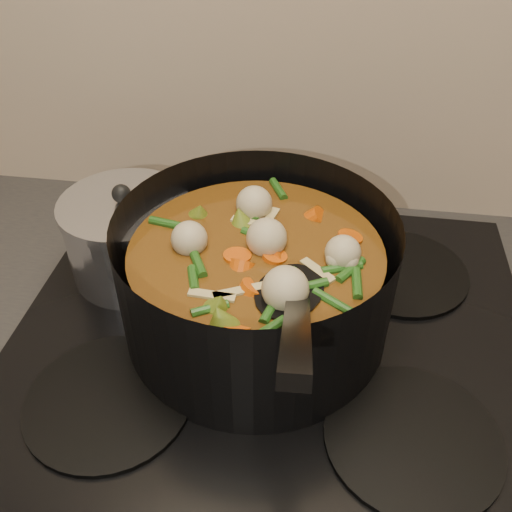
# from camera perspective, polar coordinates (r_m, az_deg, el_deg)

# --- Properties ---
(stovetop) EXTENTS (0.62, 0.54, 0.03)m
(stovetop) POSITION_cam_1_polar(r_m,az_deg,el_deg) (0.71, 1.57, -7.87)
(stovetop) COLOR black
(stovetop) RESTS_ON counter
(stockpot) EXTENTS (0.35, 0.44, 0.23)m
(stockpot) POSITION_cam_1_polar(r_m,az_deg,el_deg) (0.66, 0.03, -2.52)
(stockpot) COLOR black
(stockpot) RESTS_ON stovetop
(saucepan) EXTENTS (0.17, 0.17, 0.14)m
(saucepan) POSITION_cam_1_polar(r_m,az_deg,el_deg) (0.76, -12.59, 1.87)
(saucepan) COLOR silver
(saucepan) RESTS_ON stovetop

